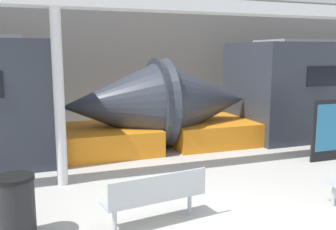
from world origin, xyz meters
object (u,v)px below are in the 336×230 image
Objects in this scene: bench_near at (156,194)px; support_column_near at (59,99)px; poster_board at (332,130)px; trash_bin at (16,207)px.

bench_near is 3.09m from support_column_near.
poster_board is (5.44, 2.00, 0.29)m from bench_near.
support_column_near is at bearing 69.29° from trash_bin.
poster_board is 6.83m from support_column_near.
trash_bin is (-2.13, 0.28, -0.03)m from bench_near.
trash_bin is at bearing 164.17° from bench_near.
bench_near is at bearing -7.49° from trash_bin.
bench_near is 1.10× the size of poster_board.
bench_near is 1.80× the size of trash_bin.
trash_bin is at bearing -167.19° from poster_board.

